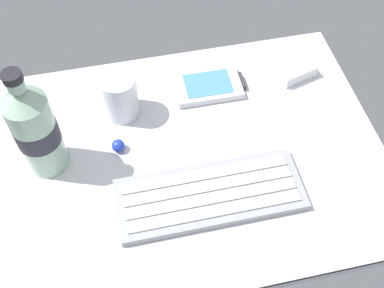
{
  "coord_description": "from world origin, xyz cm",
  "views": [
    {
      "loc": [
        -9.37,
        -43.32,
        65.3
      ],
      "look_at": [
        0.0,
        0.0,
        3.0
      ],
      "focal_mm": 44.31,
      "sensor_mm": 36.0,
      "label": 1
    }
  ],
  "objects_px": {
    "keyboard": "(210,194)",
    "charger_block": "(294,69)",
    "handheld_device": "(209,86)",
    "trackball_mouse": "(118,146)",
    "water_bottle": "(35,129)",
    "juice_cup": "(120,97)"
  },
  "relations": [
    {
      "from": "keyboard",
      "to": "water_bottle",
      "type": "relative_size",
      "value": 1.39
    },
    {
      "from": "handheld_device",
      "to": "juice_cup",
      "type": "relative_size",
      "value": 1.51
    },
    {
      "from": "handheld_device",
      "to": "juice_cup",
      "type": "bearing_deg",
      "value": -172.92
    },
    {
      "from": "trackball_mouse",
      "to": "handheld_device",
      "type": "bearing_deg",
      "value": 29.47
    },
    {
      "from": "water_bottle",
      "to": "trackball_mouse",
      "type": "xyz_separation_m",
      "value": [
        0.11,
        0.0,
        -0.08
      ]
    },
    {
      "from": "handheld_device",
      "to": "trackball_mouse",
      "type": "bearing_deg",
      "value": -150.53
    },
    {
      "from": "water_bottle",
      "to": "trackball_mouse",
      "type": "bearing_deg",
      "value": 0.41
    },
    {
      "from": "water_bottle",
      "to": "handheld_device",
      "type": "bearing_deg",
      "value": 19.14
    },
    {
      "from": "keyboard",
      "to": "charger_block",
      "type": "height_order",
      "value": "charger_block"
    },
    {
      "from": "handheld_device",
      "to": "charger_block",
      "type": "height_order",
      "value": "charger_block"
    },
    {
      "from": "juice_cup",
      "to": "trackball_mouse",
      "type": "bearing_deg",
      "value": -101.49
    },
    {
      "from": "handheld_device",
      "to": "juice_cup",
      "type": "xyz_separation_m",
      "value": [
        -0.16,
        -0.02,
        0.03
      ]
    },
    {
      "from": "keyboard",
      "to": "handheld_device",
      "type": "relative_size",
      "value": 2.26
    },
    {
      "from": "keyboard",
      "to": "water_bottle",
      "type": "height_order",
      "value": "water_bottle"
    },
    {
      "from": "trackball_mouse",
      "to": "charger_block",
      "type": "bearing_deg",
      "value": 17.13
    },
    {
      "from": "water_bottle",
      "to": "charger_block",
      "type": "xyz_separation_m",
      "value": [
        0.46,
        0.11,
        -0.08
      ]
    },
    {
      "from": "keyboard",
      "to": "water_bottle",
      "type": "distance_m",
      "value": 0.28
    },
    {
      "from": "handheld_device",
      "to": "water_bottle",
      "type": "distance_m",
      "value": 0.32
    },
    {
      "from": "handheld_device",
      "to": "trackball_mouse",
      "type": "height_order",
      "value": "trackball_mouse"
    },
    {
      "from": "juice_cup",
      "to": "charger_block",
      "type": "bearing_deg",
      "value": 4.41
    },
    {
      "from": "keyboard",
      "to": "trackball_mouse",
      "type": "relative_size",
      "value": 13.19
    },
    {
      "from": "keyboard",
      "to": "charger_block",
      "type": "bearing_deg",
      "value": 46.4
    }
  ]
}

